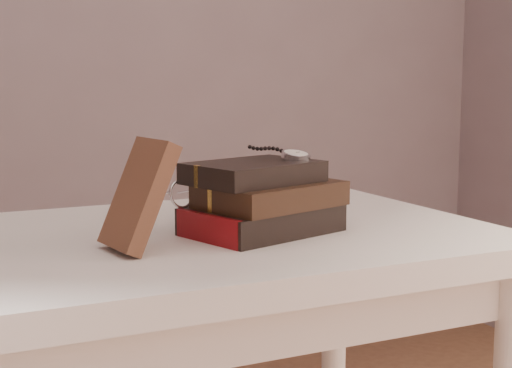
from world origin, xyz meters
name	(u,v)px	position (x,y,z in m)	size (l,w,h in m)	color
table	(167,294)	(0.00, 0.35, 0.66)	(1.00, 0.60, 0.75)	silver
book_stack	(263,200)	(0.14, 0.30, 0.80)	(0.25, 0.20, 0.11)	black
journal	(139,195)	(-0.07, 0.27, 0.83)	(0.02, 0.10, 0.16)	#412419
pocket_watch	(292,154)	(0.19, 0.31, 0.87)	(0.06, 0.15, 0.02)	silver
eyeglasses	(192,192)	(0.04, 0.35, 0.81)	(0.12, 0.13, 0.04)	silver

